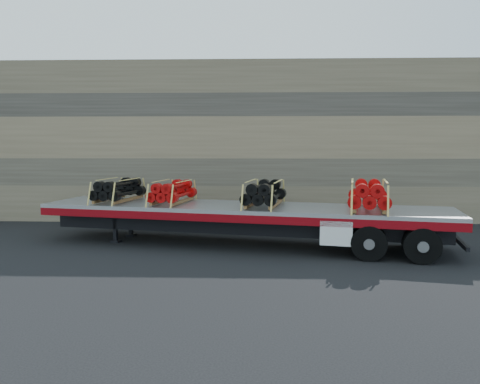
{
  "coord_description": "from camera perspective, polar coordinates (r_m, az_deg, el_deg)",
  "views": [
    {
      "loc": [
        -0.65,
        -15.15,
        3.41
      ],
      "look_at": [
        -1.23,
        1.88,
        1.67
      ],
      "focal_mm": 35.0,
      "sensor_mm": 36.0,
      "label": 1
    }
  ],
  "objects": [
    {
      "name": "ground",
      "position": [
        15.55,
        4.34,
        -6.85
      ],
      "size": [
        120.0,
        120.0,
        0.0
      ],
      "primitive_type": "plane",
      "color": "black",
      "rests_on": "ground"
    },
    {
      "name": "bundle_midrear",
      "position": [
        15.5,
        2.99,
        -0.24
      ],
      "size": [
        1.58,
        2.46,
        0.81
      ],
      "primitive_type": null,
      "rotation": [
        0.0,
        0.0,
        -0.21
      ],
      "color": "black",
      "rests_on": "trailer"
    },
    {
      "name": "trailer",
      "position": [
        15.81,
        0.29,
        -4.09
      ],
      "size": [
        13.91,
        5.36,
        1.37
      ],
      "primitive_type": null,
      "rotation": [
        0.0,
        0.0,
        -0.21
      ],
      "color": "#AEB0B6",
      "rests_on": "ground"
    },
    {
      "name": "bundle_rear",
      "position": [
        15.24,
        15.39,
        -0.43
      ],
      "size": [
        1.71,
        2.66,
        0.87
      ],
      "primitive_type": null,
      "rotation": [
        0.0,
        0.0,
        -0.21
      ],
      "color": "#B10909",
      "rests_on": "trailer"
    },
    {
      "name": "bundle_front",
      "position": [
        17.29,
        -14.57,
        0.16
      ],
      "size": [
        1.52,
        2.36,
        0.78
      ],
      "primitive_type": null,
      "rotation": [
        0.0,
        0.0,
        -0.21
      ],
      "color": "black",
      "rests_on": "trailer"
    },
    {
      "name": "bundle_midfront",
      "position": [
        16.42,
        -8.21,
        -0.06
      ],
      "size": [
        1.46,
        2.28,
        0.75
      ],
      "primitive_type": null,
      "rotation": [
        0.0,
        0.0,
        -0.21
      ],
      "color": "#B10909",
      "rests_on": "trailer"
    },
    {
      "name": "rock_wall",
      "position": [
        21.66,
        3.7,
        6.07
      ],
      "size": [
        44.0,
        3.0,
        7.0
      ],
      "primitive_type": "cube",
      "color": "#7A6B54",
      "rests_on": "ground"
    }
  ]
}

